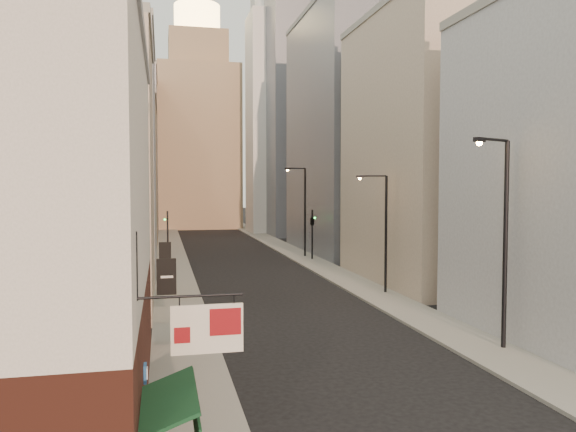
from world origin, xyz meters
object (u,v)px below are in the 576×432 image
(streetlamp_far, at_px, (303,206))
(traffic_light_right, at_px, (312,221))
(white_tower, at_px, (274,114))
(streetlamp_mid, at_px, (383,226))
(traffic_light_left, at_px, (168,228))
(clock_tower, at_px, (198,128))
(streetlamp_near, at_px, (502,231))

(streetlamp_far, distance_m, traffic_light_right, 2.81)
(white_tower, relative_size, streetlamp_mid, 5.15)
(white_tower, relative_size, traffic_light_left, 8.30)
(white_tower, height_order, traffic_light_left, white_tower)
(traffic_light_left, xyz_separation_m, traffic_light_right, (13.90, -0.37, 0.54))
(clock_tower, relative_size, streetlamp_near, 4.80)
(clock_tower, height_order, traffic_light_right, clock_tower)
(streetlamp_far, bearing_deg, clock_tower, 84.53)
(streetlamp_mid, relative_size, traffic_light_right, 1.61)
(traffic_light_right, bearing_deg, white_tower, -117.76)
(white_tower, bearing_deg, traffic_light_left, -116.54)
(white_tower, xyz_separation_m, streetlamp_near, (-2.90, -65.57, -13.26))
(clock_tower, height_order, traffic_light_left, clock_tower)
(traffic_light_right, bearing_deg, traffic_light_left, -24.20)
(clock_tower, height_order, streetlamp_far, clock_tower)
(streetlamp_near, bearing_deg, streetlamp_far, 66.57)
(clock_tower, xyz_separation_m, traffic_light_left, (-5.95, -47.94, -14.24))
(streetlamp_near, height_order, streetlamp_mid, streetlamp_near)
(streetlamp_far, bearing_deg, traffic_light_left, 173.84)
(streetlamp_mid, height_order, traffic_light_right, streetlamp_mid)
(white_tower, height_order, streetlamp_near, white_tower)
(white_tower, relative_size, streetlamp_far, 4.52)
(streetlamp_far, xyz_separation_m, traffic_light_left, (-13.59, -2.09, -1.85))
(white_tower, height_order, traffic_light_right, white_tower)
(white_tower, distance_m, traffic_light_left, 40.87)
(white_tower, xyz_separation_m, traffic_light_right, (-3.05, -34.30, -14.68))
(streetlamp_near, relative_size, streetlamp_mid, 1.16)
(white_tower, distance_m, streetlamp_far, 34.69)
(streetlamp_near, distance_m, traffic_light_left, 34.67)
(streetlamp_far, bearing_deg, streetlamp_near, -104.14)
(streetlamp_far, height_order, traffic_light_left, streetlamp_far)
(clock_tower, distance_m, streetlamp_far, 48.10)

